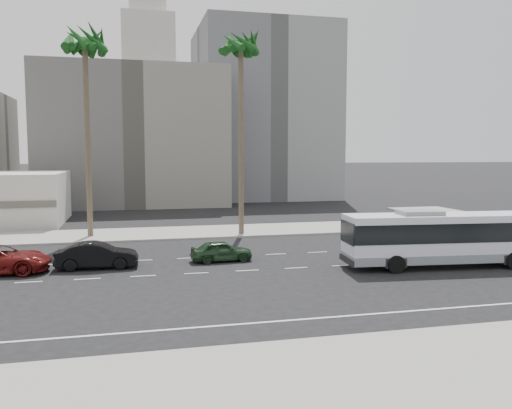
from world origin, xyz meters
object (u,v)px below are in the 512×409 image
object	(u,v)px
city_bus	(443,237)
car_a	(221,251)
car_b	(97,255)
palm_near	(241,49)
palm_mid	(85,48)

from	to	relation	value
city_bus	car_a	world-z (taller)	city_bus
city_bus	car_b	bearing A→B (deg)	173.33
car_a	car_b	bearing A→B (deg)	89.96
city_bus	palm_near	size ratio (longest dim) A/B	0.73
car_b	palm_near	xyz separation A→B (m)	(11.07, 10.64, 14.54)
car_a	palm_mid	world-z (taller)	palm_mid
city_bus	car_a	distance (m)	13.72
palm_near	palm_mid	xyz separation A→B (m)	(-12.28, 1.58, -0.14)
city_bus	car_b	xyz separation A→B (m)	(-20.42, 4.39, -1.03)
car_b	palm_mid	bearing A→B (deg)	8.31
palm_mid	car_a	bearing A→B (deg)	-53.45
city_bus	car_b	world-z (taller)	city_bus
palm_near	palm_mid	bearing A→B (deg)	172.68
city_bus	car_a	xyz separation A→B (m)	(-12.83, 4.72, -1.15)
palm_mid	city_bus	bearing A→B (deg)	-37.50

